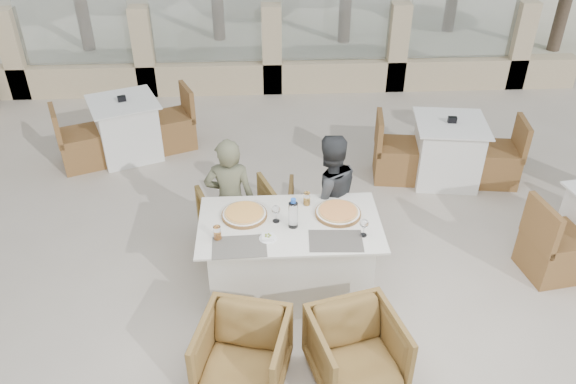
{
  "coord_description": "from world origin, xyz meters",
  "views": [
    {
      "loc": [
        -0.19,
        -3.84,
        3.69
      ],
      "look_at": [
        0.03,
        0.39,
        0.9
      ],
      "focal_mm": 35.0,
      "sensor_mm": 36.0,
      "label": 1
    }
  ],
  "objects_px": {
    "beer_glass_left": "(217,233)",
    "diner_left": "(230,200)",
    "diner_right": "(328,197)",
    "olive_dish": "(268,237)",
    "armchair_far_left": "(240,221)",
    "bg_table_b": "(447,151)",
    "armchair_near_right": "(356,351)",
    "wine_glass_centre": "(276,213)",
    "wine_glass_corner": "(364,227)",
    "bg_table_a": "(127,129)",
    "beer_glass_right": "(307,199)",
    "dining_table": "(290,257)",
    "water_bottle": "(293,213)",
    "armchair_far_right": "(318,212)",
    "pizza_left": "(244,214)",
    "armchair_near_left": "(243,354)",
    "pizza_right": "(338,212)"
  },
  "relations": [
    {
      "from": "armchair_far_left",
      "to": "diner_left",
      "type": "bearing_deg",
      "value": 32.84
    },
    {
      "from": "armchair_near_left",
      "to": "diner_left",
      "type": "bearing_deg",
      "value": 109.24
    },
    {
      "from": "beer_glass_right",
      "to": "diner_right",
      "type": "relative_size",
      "value": 0.09
    },
    {
      "from": "pizza_right",
      "to": "wine_glass_corner",
      "type": "height_order",
      "value": "wine_glass_corner"
    },
    {
      "from": "diner_right",
      "to": "beer_glass_right",
      "type": "bearing_deg",
      "value": 32.83
    },
    {
      "from": "wine_glass_centre",
      "to": "armchair_near_left",
      "type": "xyz_separation_m",
      "value": [
        -0.3,
        -1.07,
        -0.56
      ]
    },
    {
      "from": "armchair_near_left",
      "to": "bg_table_a",
      "type": "relative_size",
      "value": 0.41
    },
    {
      "from": "pizza_left",
      "to": "armchair_near_right",
      "type": "height_order",
      "value": "pizza_left"
    },
    {
      "from": "armchair_near_right",
      "to": "bg_table_b",
      "type": "relative_size",
      "value": 0.41
    },
    {
      "from": "wine_glass_corner",
      "to": "armchair_far_left",
      "type": "bearing_deg",
      "value": 141.68
    },
    {
      "from": "beer_glass_right",
      "to": "diner_right",
      "type": "xyz_separation_m",
      "value": [
        0.24,
        0.28,
        -0.17
      ]
    },
    {
      "from": "pizza_left",
      "to": "beer_glass_right",
      "type": "relative_size",
      "value": 3.26
    },
    {
      "from": "wine_glass_centre",
      "to": "armchair_near_right",
      "type": "relative_size",
      "value": 0.27
    },
    {
      "from": "pizza_left",
      "to": "olive_dish",
      "type": "xyz_separation_m",
      "value": [
        0.2,
        -0.33,
        -0.0
      ]
    },
    {
      "from": "diner_left",
      "to": "diner_right",
      "type": "xyz_separation_m",
      "value": [
        0.95,
        0.01,
        -0.0
      ]
    },
    {
      "from": "wine_glass_centre",
      "to": "olive_dish",
      "type": "distance_m",
      "value": 0.27
    },
    {
      "from": "pizza_right",
      "to": "beer_glass_right",
      "type": "xyz_separation_m",
      "value": [
        -0.27,
        0.18,
        0.04
      ]
    },
    {
      "from": "wine_glass_centre",
      "to": "wine_glass_corner",
      "type": "relative_size",
      "value": 1.0
    },
    {
      "from": "olive_dish",
      "to": "diner_right",
      "type": "height_order",
      "value": "diner_right"
    },
    {
      "from": "water_bottle",
      "to": "wine_glass_centre",
      "type": "bearing_deg",
      "value": 150.64
    },
    {
      "from": "armchair_near_right",
      "to": "bg_table_a",
      "type": "height_order",
      "value": "bg_table_a"
    },
    {
      "from": "armchair_far_left",
      "to": "bg_table_b",
      "type": "distance_m",
      "value": 2.76
    },
    {
      "from": "beer_glass_right",
      "to": "olive_dish",
      "type": "xyz_separation_m",
      "value": [
        -0.37,
        -0.49,
        -0.04
      ]
    },
    {
      "from": "dining_table",
      "to": "armchair_near_left",
      "type": "bearing_deg",
      "value": -111.87
    },
    {
      "from": "diner_left",
      "to": "bg_table_a",
      "type": "bearing_deg",
      "value": -54.66
    },
    {
      "from": "beer_glass_left",
      "to": "diner_left",
      "type": "bearing_deg",
      "value": 84.34
    },
    {
      "from": "wine_glass_corner",
      "to": "beer_glass_right",
      "type": "distance_m",
      "value": 0.66
    },
    {
      "from": "beer_glass_left",
      "to": "diner_right",
      "type": "bearing_deg",
      "value": 36.28
    },
    {
      "from": "olive_dish",
      "to": "diner_left",
      "type": "distance_m",
      "value": 0.84
    },
    {
      "from": "armchair_near_right",
      "to": "diner_right",
      "type": "height_order",
      "value": "diner_right"
    },
    {
      "from": "wine_glass_centre",
      "to": "beer_glass_right",
      "type": "bearing_deg",
      "value": 40.43
    },
    {
      "from": "wine_glass_corner",
      "to": "armchair_far_right",
      "type": "bearing_deg",
      "value": 104.6
    },
    {
      "from": "olive_dish",
      "to": "armchair_far_left",
      "type": "relative_size",
      "value": 0.15
    },
    {
      "from": "bg_table_a",
      "to": "bg_table_b",
      "type": "height_order",
      "value": "same"
    },
    {
      "from": "armchair_near_right",
      "to": "beer_glass_right",
      "type": "bearing_deg",
      "value": 87.65
    },
    {
      "from": "armchair_far_left",
      "to": "wine_glass_centre",
      "type": "bearing_deg",
      "value": 100.06
    },
    {
      "from": "pizza_left",
      "to": "diner_right",
      "type": "distance_m",
      "value": 0.92
    },
    {
      "from": "beer_glass_left",
      "to": "armchair_near_right",
      "type": "height_order",
      "value": "beer_glass_left"
    },
    {
      "from": "pizza_left",
      "to": "armchair_near_right",
      "type": "xyz_separation_m",
      "value": [
        0.85,
        -1.17,
        -0.49
      ]
    },
    {
      "from": "beer_glass_left",
      "to": "armchair_far_right",
      "type": "xyz_separation_m",
      "value": [
        0.96,
        1.02,
        -0.54
      ]
    },
    {
      "from": "beer_glass_left",
      "to": "armchair_near_right",
      "type": "relative_size",
      "value": 0.19
    },
    {
      "from": "beer_glass_left",
      "to": "bg_table_a",
      "type": "xyz_separation_m",
      "value": [
        -1.35,
        2.87,
        -0.45
      ]
    },
    {
      "from": "dining_table",
      "to": "diner_left",
      "type": "bearing_deg",
      "value": 134.86
    },
    {
      "from": "pizza_right",
      "to": "olive_dish",
      "type": "bearing_deg",
      "value": -153.42
    },
    {
      "from": "beer_glass_left",
      "to": "armchair_far_left",
      "type": "relative_size",
      "value": 0.17
    },
    {
      "from": "diner_left",
      "to": "diner_right",
      "type": "relative_size",
      "value": 1.0
    },
    {
      "from": "diner_right",
      "to": "bg_table_b",
      "type": "height_order",
      "value": "diner_right"
    },
    {
      "from": "dining_table",
      "to": "water_bottle",
      "type": "distance_m",
      "value": 0.53
    },
    {
      "from": "water_bottle",
      "to": "armchair_far_left",
      "type": "xyz_separation_m",
      "value": [
        -0.49,
        0.69,
        -0.58
      ]
    },
    {
      "from": "bg_table_a",
      "to": "diner_left",
      "type": "bearing_deg",
      "value": -78.56
    }
  ]
}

